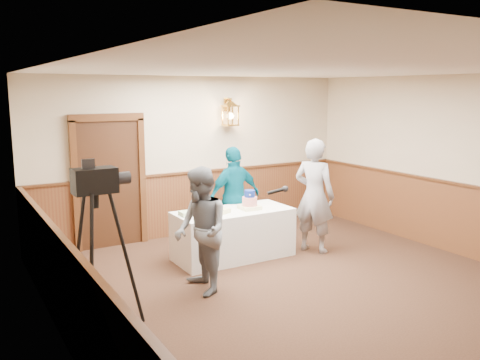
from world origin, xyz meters
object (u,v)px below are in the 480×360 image
object	(u,v)px
tiered_cake	(250,202)
interviewer	(201,231)
sheet_cake_green	(189,213)
sheet_cake_yellow	(218,211)
baker	(314,196)
tv_camera_rig	(99,261)
display_table	(233,234)
assistant_p	(234,197)

from	to	relation	value
tiered_cake	interviewer	distance (m)	1.57
tiered_cake	sheet_cake_green	distance (m)	0.98
sheet_cake_yellow	sheet_cake_green	size ratio (longest dim) A/B	1.20
interviewer	baker	bearing A→B (deg)	111.10
tiered_cake	tv_camera_rig	world-z (taller)	tv_camera_rig
tv_camera_rig	display_table	bearing A→B (deg)	28.28
assistant_p	tv_camera_rig	xyz separation A→B (m)	(-2.77, -1.95, -0.03)
display_table	baker	distance (m)	1.42
sheet_cake_yellow	sheet_cake_green	distance (m)	0.43
sheet_cake_yellow	interviewer	world-z (taller)	interviewer
tiered_cake	sheet_cake_green	xyz separation A→B (m)	(-0.97, 0.12, -0.09)
sheet_cake_green	interviewer	xyz separation A→B (m)	(-0.31, -1.03, 0.03)
sheet_cake_green	tv_camera_rig	bearing A→B (deg)	-139.37
tiered_cake	interviewer	bearing A→B (deg)	-144.62
sheet_cake_yellow	interviewer	size ratio (longest dim) A/B	0.20
baker	assistant_p	distance (m)	1.31
baker	sheet_cake_green	bearing A→B (deg)	51.12
assistant_p	interviewer	bearing A→B (deg)	43.05
tiered_cake	sheet_cake_yellow	xyz separation A→B (m)	(-0.55, 0.01, -0.08)
tiered_cake	tv_camera_rig	bearing A→B (deg)	-153.19
sheet_cake_yellow	tv_camera_rig	xyz separation A→B (m)	(-2.14, -1.37, 0.02)
tiered_cake	sheet_cake_yellow	world-z (taller)	tiered_cake
display_table	tv_camera_rig	bearing A→B (deg)	-149.75
tiered_cake	interviewer	size ratio (longest dim) A/B	0.19
interviewer	tv_camera_rig	distance (m)	1.48
sheet_cake_green	interviewer	size ratio (longest dim) A/B	0.16
tiered_cake	tv_camera_rig	size ratio (longest dim) A/B	0.17
assistant_p	baker	bearing A→B (deg)	131.09
display_table	baker	world-z (taller)	baker
tv_camera_rig	sheet_cake_yellow	bearing A→B (deg)	30.58
sheet_cake_yellow	tv_camera_rig	world-z (taller)	tv_camera_rig
sheet_cake_green	sheet_cake_yellow	bearing A→B (deg)	-15.09
display_table	tv_camera_rig	distance (m)	2.86
tiered_cake	tv_camera_rig	xyz separation A→B (m)	(-2.70, -1.36, -0.07)
display_table	interviewer	distance (m)	1.48
sheet_cake_green	baker	bearing A→B (deg)	-12.38
interviewer	assistant_p	bearing A→B (deg)	144.46
display_table	tiered_cake	bearing A→B (deg)	-13.57
display_table	sheet_cake_green	size ratio (longest dim) A/B	6.80
sheet_cake_yellow	sheet_cake_green	world-z (taller)	sheet_cake_yellow
baker	assistant_p	xyz separation A→B (m)	(-0.94, 0.90, -0.08)
tiered_cake	sheet_cake_yellow	size ratio (longest dim) A/B	0.95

